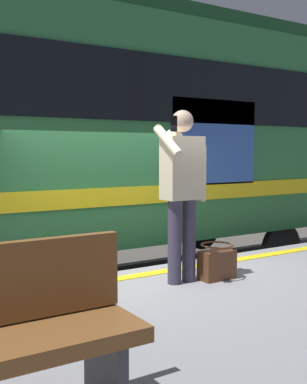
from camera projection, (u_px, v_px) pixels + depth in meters
name	position (u px, v px, depth m)	size (l,w,h in m)	color
ground_plane	(136.00, 346.00, 5.57)	(24.70, 24.70, 0.00)	#4C4742
safety_line	(149.00, 274.00, 5.24)	(15.23, 0.16, 0.01)	yellow
track_rail_near	(82.00, 304.00, 6.84)	(20.21, 0.08, 0.16)	slate
track_rail_far	(48.00, 281.00, 8.05)	(20.21, 0.08, 0.16)	slate
train_carriage	(47.00, 125.00, 7.10)	(11.72, 2.84, 4.22)	#2D723F
passenger	(182.00, 182.00, 4.83)	(0.57, 0.55, 1.75)	#383347
handbag	(217.00, 263.00, 5.02)	(0.38, 0.34, 0.38)	#59331E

